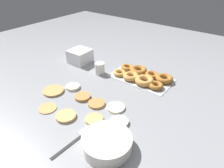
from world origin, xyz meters
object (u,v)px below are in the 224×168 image
at_px(paper_cup, 100,68).
at_px(donut_tray, 143,76).
at_px(pancake_3, 53,91).
at_px(pancake_4, 119,122).
at_px(pancake_5, 96,104).
at_px(pancake_7, 94,119).
at_px(batter_bowl, 107,143).
at_px(pancake_8, 48,108).
at_px(pancake_6, 73,87).
at_px(pancake_2, 116,107).
at_px(container_stack, 80,56).
at_px(spatula, 87,132).
at_px(pancake_1, 66,116).
at_px(pancake_0, 82,97).

bearing_deg(paper_cup, donut_tray, -156.61).
height_order(pancake_3, pancake_4, pancake_4).
bearing_deg(pancake_5, pancake_7, 126.07).
height_order(pancake_7, batter_bowl, batter_bowl).
height_order(pancake_5, pancake_7, same).
distance_m(pancake_8, donut_tray, 0.60).
bearing_deg(batter_bowl, pancake_3, -14.57).
relative_size(pancake_6, donut_tray, 0.21).
xyz_separation_m(pancake_2, batter_bowl, (-0.12, 0.22, 0.02)).
distance_m(donut_tray, batter_bowl, 0.58).
relative_size(container_stack, spatula, 0.50).
distance_m(pancake_4, paper_cup, 0.48).
xyz_separation_m(pancake_4, pancake_7, (0.11, 0.06, -0.00)).
distance_m(pancake_3, pancake_5, 0.28).
xyz_separation_m(pancake_1, pancake_8, (0.12, 0.01, -0.00)).
bearing_deg(pancake_5, paper_cup, -52.89).
height_order(pancake_8, donut_tray, donut_tray).
height_order(donut_tray, paper_cup, paper_cup).
bearing_deg(pancake_8, container_stack, -62.69).
bearing_deg(batter_bowl, pancake_4, -73.69).
xyz_separation_m(pancake_7, paper_cup, (0.27, -0.36, 0.03)).
height_order(pancake_0, spatula, pancake_0).
height_order(pancake_2, spatula, pancake_2).
xyz_separation_m(pancake_3, spatula, (-0.37, 0.11, -0.00)).
bearing_deg(pancake_8, pancake_3, -49.94).
relative_size(batter_bowl, paper_cup, 2.64).
bearing_deg(pancake_3, pancake_0, -161.74).
relative_size(pancake_8, batter_bowl, 0.45).
height_order(container_stack, spatula, container_stack).
bearing_deg(pancake_6, donut_tray, -128.30).
relative_size(pancake_3, pancake_7, 1.36).
relative_size(pancake_0, pancake_5, 0.98).
bearing_deg(spatula, paper_cup, 37.21).
distance_m(pancake_2, spatula, 0.21).
xyz_separation_m(pancake_4, container_stack, (0.60, -0.35, 0.04)).
height_order(pancake_1, pancake_6, pancake_6).
relative_size(pancake_7, spatula, 0.30).
bearing_deg(container_stack, donut_tray, -172.26).
xyz_separation_m(pancake_6, pancake_7, (-0.28, 0.13, -0.00)).
height_order(batter_bowl, spatula, batter_bowl).
xyz_separation_m(pancake_2, container_stack, (0.52, -0.27, 0.04)).
bearing_deg(pancake_7, pancake_3, -6.21).
distance_m(pancake_1, spatula, 0.15).
relative_size(pancake_2, batter_bowl, 0.46).
xyz_separation_m(pancake_3, batter_bowl, (-0.49, 0.13, 0.02)).
xyz_separation_m(pancake_2, donut_tray, (0.04, -0.34, 0.01)).
relative_size(pancake_5, spatula, 0.31).
height_order(pancake_0, pancake_7, pancake_0).
distance_m(pancake_0, donut_tray, 0.41).
xyz_separation_m(pancake_0, pancake_1, (-0.05, 0.16, -0.00)).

